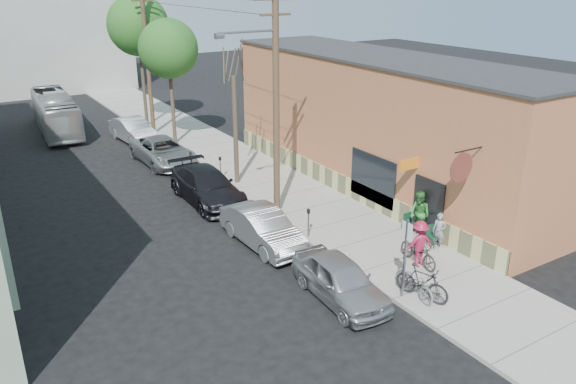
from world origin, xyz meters
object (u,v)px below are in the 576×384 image
tree_leafy_far (138,25)px  car_3 (163,151)px  car_0 (340,280)px  utility_pole_near (275,98)px  patio_chair_a (411,224)px  cyclist (419,243)px  parking_meter_far (220,164)px  parked_bike_a (422,283)px  patron_green (420,214)px  car_4 (133,130)px  car_1 (263,228)px  parked_bike_b (414,282)px  sign_post (405,251)px  car_2 (207,186)px  tree_bare (235,131)px  tree_leafy_mid (168,49)px  patron_grey (439,231)px  patio_chair_b (435,236)px  parking_meter_near (308,218)px

tree_leafy_far → car_3: 10.98m
car_0 → car_3: bearing=93.1°
utility_pole_near → tree_leafy_far: size_ratio=1.11×
patio_chair_a → cyclist: cyclist is taller
parking_meter_far → parked_bike_a: (0.55, -14.16, -0.25)m
patron_green → car_4: size_ratio=0.41×
patio_chair_a → car_0: size_ratio=0.21×
car_1 → car_4: size_ratio=0.98×
parking_meter_far → parked_bike_a: 14.17m
tree_leafy_far → parked_bike_b: bearing=-90.2°
sign_post → parked_bike_b: 1.24m
parked_bike_b → car_0: (-2.07, 1.35, 0.07)m
patio_chair_a → sign_post: bearing=-136.1°
patron_green → parked_bike_a: patron_green is taller
tree_leafy_far → car_2: size_ratio=1.65×
tree_bare → tree_leafy_mid: 9.25m
utility_pole_near → car_2: (-1.88, 3.28, -4.62)m
sign_post → patron_green: size_ratio=1.47×
patron_green → car_1: patron_green is taller
patron_green → patron_grey: bearing=-9.4°
tree_bare → parked_bike_a: 13.53m
patio_chair_b → patio_chair_a: bearing=107.9°
sign_post → car_2: bearing=99.0°
car_4 → tree_leafy_mid: bearing=-53.6°
tree_bare → patron_green: tree_bare is taller
parking_meter_near → car_3: car_3 is taller
parking_meter_near → car_2: size_ratio=0.23×
parking_meter_near → car_3: 12.94m
parking_meter_near → patron_green: (3.95, -2.27, 0.12)m
tree_bare → cyclist: (1.61, -11.56, -1.88)m
utility_pole_near → patron_green: size_ratio=5.26×
tree_leafy_mid → cyclist: 20.93m
car_3 → patio_chair_b: bearing=-74.1°
patio_chair_a → car_0: bearing=-156.5°
patio_chair_a → patron_grey: size_ratio=0.60×
utility_pole_near → patio_chair_a: (3.62, -4.84, -4.82)m
patio_chair_a → car_3: 15.75m
parking_meter_near → patio_chair_a: bearing=-28.1°
tree_leafy_mid → parked_bike_a: size_ratio=4.00×
utility_pole_near → tree_leafy_far: 18.86m
patron_grey → car_3: size_ratio=0.28×
tree_bare → parked_bike_b: bearing=-90.4°
car_3 → car_4: car_4 is taller
patron_grey → patio_chair_a: bearing=155.6°
patron_green → car_0: (-5.56, -2.02, -0.37)m
tree_leafy_mid → car_2: tree_leafy_mid is taller
utility_pole_near → patio_chair_b: size_ratio=11.36×
patron_grey → sign_post: bearing=-86.9°
sign_post → tree_leafy_far: (0.45, 27.09, 5.23)m
tree_bare → patron_green: 10.47m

